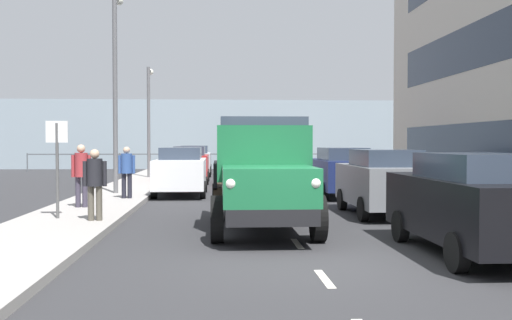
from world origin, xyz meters
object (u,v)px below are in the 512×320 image
Objects in this scene: pedestrian_in_dark_coat at (95,179)px; street_sign at (57,152)px; car_grey_kerbside_1 at (383,181)px; car_silver_oppositeside_2 at (195,160)px; truck_vintage_green at (263,177)px; lamp_post_far at (149,110)px; car_white_oppositeside_0 at (181,170)px; pedestrian_near_railing at (127,168)px; lamp_post_promenade at (116,74)px; car_red_oppositeside_1 at (190,164)px; car_black_kerbside_near at (473,202)px; pedestrian_strolling at (81,170)px; car_navy_kerbside_2 at (341,171)px.

pedestrian_in_dark_coat is 1.22m from street_sign.
car_grey_kerbside_1 is 0.88× the size of car_silver_oppositeside_2.
truck_vintage_green reaches higher than pedestrian_in_dark_coat.
car_silver_oppositeside_2 is at bearing -73.03° from car_grey_kerbside_1.
car_silver_oppositeside_2 is 4.84m from lamp_post_far.
car_grey_kerbside_1 is 17.10m from lamp_post_far.
street_sign is at bearing 72.16° from car_white_oppositeside_0.
lamp_post_promenade is at bearing -72.24° from pedestrian_near_railing.
pedestrian_in_dark_coat is at bearing 79.72° from car_white_oppositeside_0.
car_white_oppositeside_0 is 0.75× the size of lamp_post_far.
truck_vintage_green is at bearing 38.37° from car_grey_kerbside_1.
lamp_post_far reaches higher than pedestrian_near_railing.
pedestrian_near_railing reaches higher than car_red_oppositeside_1.
lamp_post_far is (2.16, 3.45, 2.63)m from car_silver_oppositeside_2.
lamp_post_promenade is at bearing 11.33° from car_white_oppositeside_0.
pedestrian_in_dark_coat is (3.70, -0.93, -0.09)m from truck_vintage_green.
car_black_kerbside_near is at bearing 128.56° from pedestrian_near_railing.
car_grey_kerbside_1 is at bearing -166.24° from pedestrian_in_dark_coat.
lamp_post_promenade reaches higher than car_red_oppositeside_1.
street_sign is (0.16, 6.93, -2.59)m from lamp_post_promenade.
lamp_post_promenade is at bearing -91.76° from pedestrian_strolling.
pedestrian_strolling is 0.75× the size of street_sign.
car_white_oppositeside_0 is 2.60× the size of pedestrian_in_dark_coat.
car_grey_kerbside_1 is 7.26m from pedestrian_in_dark_coat.
lamp_post_promenade reaches higher than street_sign.
truck_vintage_green is 15.48m from car_red_oppositeside_1.
lamp_post_far is (0.63, -11.46, 2.42)m from pedestrian_near_railing.
pedestrian_strolling is (4.63, -3.69, -0.03)m from truck_vintage_green.
lamp_post_promenade is (2.21, 6.98, 3.38)m from car_red_oppositeside_1.
lamp_post_far reaches higher than truck_vintage_green.
pedestrian_strolling reaches higher than pedestrian_near_railing.
car_silver_oppositeside_2 is (5.63, -23.89, 0.00)m from car_black_kerbside_near.
car_white_oppositeside_0 is 9.51m from lamp_post_far.
car_black_kerbside_near is at bearing 152.41° from street_sign.
car_white_oppositeside_0 is 2.45× the size of pedestrian_strolling.
car_red_oppositeside_1 is 14.14m from street_sign.
car_black_kerbside_near is 12.85m from car_white_oppositeside_0.
pedestrian_near_railing is at bearing 93.15° from lamp_post_far.
car_red_oppositeside_1 is at bearing -99.68° from street_sign.
car_navy_kerbside_2 is 9.88m from pedestrian_in_dark_coat.
pedestrian_strolling is (2.36, 11.62, 0.25)m from car_red_oppositeside_1.
street_sign is (2.37, 19.70, 0.79)m from car_silver_oppositeside_2.
car_black_kerbside_near is 1.04× the size of car_navy_kerbside_2.
pedestrian_near_railing is (1.53, 14.91, 0.20)m from car_silver_oppositeside_2.
pedestrian_near_railing is (7.16, 1.65, 0.20)m from car_navy_kerbside_2.
lamp_post_far is at bearing -76.32° from car_white_oppositeside_0.
pedestrian_strolling reaches higher than pedestrian_in_dark_coat.
car_black_kerbside_near is 5.44m from car_grey_kerbside_1.
car_silver_oppositeside_2 is at bearing -97.70° from pedestrian_strolling.
car_silver_oppositeside_2 is 0.79× the size of lamp_post_far.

